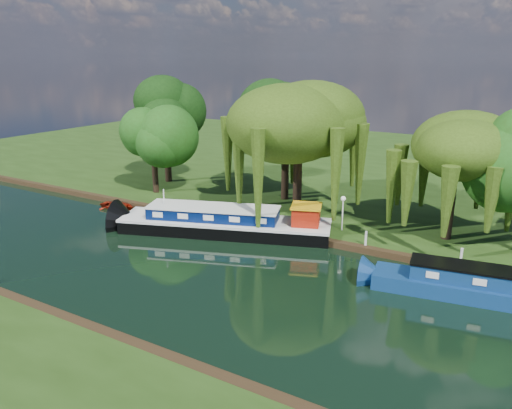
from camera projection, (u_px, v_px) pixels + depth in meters
The scene contains 13 objects.
ground at pixel (265, 290), 28.06m from camera, with size 120.00×120.00×0.00m, color black.
far_bank at pixel (414, 171), 56.03m from camera, with size 120.00×52.00×0.45m, color #1D360E.
dutch_barge at pixel (226, 223), 36.78m from camera, with size 15.81×8.53×3.28m.
narrowboat at pixel (502, 290), 26.44m from camera, with size 13.57×4.18×1.95m.
red_dinghy at pixel (118, 208), 43.08m from camera, with size 2.29×3.21×0.67m, color maroon.
willow_left at pixel (299, 124), 37.97m from camera, with size 8.29×8.29×9.94m.
willow_right at pixel (455, 157), 33.09m from camera, with size 6.45×6.45×7.86m.
tree_far_left at pixel (153, 135), 44.96m from camera, with size 4.79×4.79×7.72m.
tree_far_back at pixel (165, 116), 48.69m from camera, with size 5.58×5.58×9.38m.
tree_far_mid at pixel (286, 125), 42.48m from camera, with size 5.76×5.76×9.43m.
lamppost at pixel (343, 204), 35.78m from camera, with size 0.36×0.36×2.56m.
mooring_posts at pixel (318, 229), 34.96m from camera, with size 19.16×0.16×1.00m.
reeds_near at pixel (325, 399), 18.30m from camera, with size 33.70×1.50×1.10m.
Camera 1 is at (12.58, -22.20, 12.63)m, focal length 35.00 mm.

